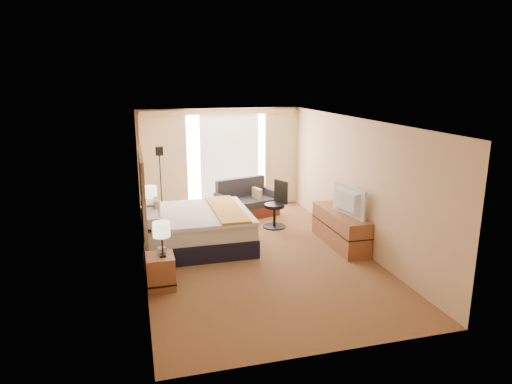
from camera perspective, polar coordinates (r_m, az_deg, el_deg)
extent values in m
cube|color=#521C17|center=(9.08, -0.23, -7.61)|extent=(4.20, 7.00, 0.02)
cube|color=white|center=(8.47, -0.25, 8.96)|extent=(4.20, 7.00, 0.02)
cube|color=tan|center=(12.03, -4.54, 4.21)|extent=(4.20, 0.02, 2.60)
cube|color=tan|center=(5.53, 9.23, -7.96)|extent=(4.20, 0.02, 2.60)
cube|color=tan|center=(8.41, -14.21, -0.51)|extent=(0.02, 7.00, 2.60)
cube|color=tan|center=(9.43, 12.19, 1.17)|extent=(0.02, 7.00, 2.60)
cube|color=black|center=(8.61, -13.96, -0.30)|extent=(0.06, 1.85, 1.50)
cube|color=brown|center=(7.75, -11.84, -9.68)|extent=(0.45, 0.52, 0.55)
cube|color=brown|center=(10.09, -12.74, -4.05)|extent=(0.45, 0.52, 0.55)
cube|color=brown|center=(9.56, 10.46, -4.48)|extent=(0.50, 1.80, 0.70)
cube|color=silver|center=(12.04, -3.35, 4.34)|extent=(2.30, 0.02, 2.30)
cube|color=beige|center=(11.74, -11.41, 3.58)|extent=(1.15, 0.09, 2.50)
cube|color=beige|center=(12.32, 3.14, 4.33)|extent=(0.90, 0.09, 2.50)
cube|color=white|center=(12.01, -3.30, 4.07)|extent=(1.55, 0.04, 2.50)
cube|color=tan|center=(11.72, -4.51, 9.96)|extent=(4.00, 0.16, 0.12)
cube|color=black|center=(9.43, -7.48, -5.71)|extent=(2.17, 1.96, 0.36)
cube|color=silver|center=(9.33, -7.55, -3.77)|extent=(2.11, 1.91, 0.31)
cube|color=silver|center=(9.28, -7.08, -2.68)|extent=(1.98, 1.98, 0.07)
cube|color=gold|center=(9.36, -3.71, -2.13)|extent=(0.57, 1.98, 0.04)
cube|color=silver|center=(8.72, -13.04, -3.17)|extent=(0.29, 0.80, 0.19)
cube|color=silver|center=(9.63, -13.29, -1.54)|extent=(0.29, 0.80, 0.19)
cube|color=beige|center=(9.16, -12.29, -2.01)|extent=(0.10, 0.43, 0.37)
cube|color=#592419|center=(11.39, -1.13, -2.36)|extent=(1.63, 1.18, 0.26)
cube|color=#2C2C30|center=(11.29, -1.00, -1.38)|extent=(1.48, 1.00, 0.17)
cube|color=#2C2C30|center=(11.52, -1.95, 0.38)|extent=(1.34, 0.54, 0.57)
cube|color=#2C2C30|center=(11.00, -4.17, -1.66)|extent=(0.33, 0.78, 0.47)
cube|color=#2C2C30|center=(11.68, 1.71, -0.70)|extent=(0.33, 0.78, 0.47)
cube|color=beige|center=(11.38, 0.12, -0.33)|extent=(0.19, 0.37, 0.33)
cube|color=black|center=(10.99, -11.55, -3.92)|extent=(0.23, 0.23, 0.03)
cylinder|color=black|center=(10.76, -11.77, 0.30)|extent=(0.03, 0.03, 1.64)
cube|color=black|center=(10.59, -12.01, 5.03)|extent=(0.17, 0.17, 0.19)
cylinder|color=black|center=(10.58, 2.31, -4.32)|extent=(0.52, 0.52, 0.03)
cylinder|color=black|center=(10.50, 2.32, -2.99)|extent=(0.06, 0.06, 0.47)
cylinder|color=black|center=(10.44, 2.34, -1.73)|extent=(0.46, 0.46, 0.07)
cube|color=black|center=(10.48, 3.13, 0.04)|extent=(0.21, 0.40, 0.52)
cube|color=black|center=(7.58, -11.57, -7.79)|extent=(0.10, 0.10, 0.04)
cylinder|color=black|center=(7.51, -11.64, -6.42)|extent=(0.03, 0.03, 0.35)
cylinder|color=beige|center=(7.43, -11.74, -4.60)|extent=(0.28, 0.28, 0.24)
cube|color=black|center=(9.94, -12.99, -2.56)|extent=(0.10, 0.10, 0.04)
cylinder|color=black|center=(9.88, -13.05, -1.46)|extent=(0.03, 0.03, 0.36)
cylinder|color=beige|center=(9.82, -13.13, 0.01)|extent=(0.29, 0.29, 0.25)
cube|color=#7C9DBF|center=(7.72, -11.69, -7.15)|extent=(0.15, 0.15, 0.10)
cube|color=black|center=(9.84, -12.79, -2.64)|extent=(0.21, 0.18, 0.07)
imported|color=black|center=(9.14, 11.04, -1.17)|extent=(0.30, 1.02, 0.59)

